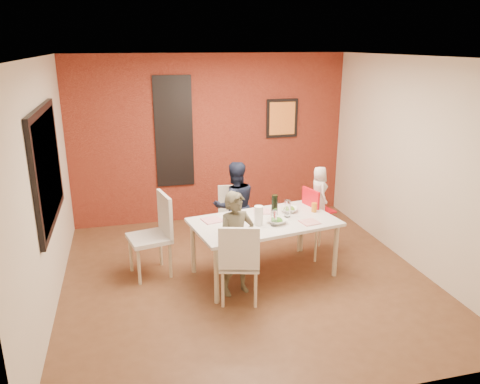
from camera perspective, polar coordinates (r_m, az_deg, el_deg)
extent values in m
plane|color=brown|center=(6.05, 0.70, -10.37)|extent=(4.50, 4.50, 0.00)
cube|color=white|center=(5.34, 0.82, 16.13)|extent=(4.50, 4.50, 0.02)
cube|color=beige|center=(7.68, -3.57, 6.45)|extent=(4.50, 0.02, 2.70)
cube|color=beige|center=(3.55, 10.19, -7.61)|extent=(4.50, 0.02, 2.70)
cube|color=beige|center=(5.44, -22.81, 0.31)|extent=(0.02, 4.50, 2.70)
cube|color=beige|center=(6.48, 20.42, 3.22)|extent=(0.02, 4.50, 2.70)
cube|color=maroon|center=(7.66, -3.54, 6.43)|extent=(4.50, 0.02, 2.70)
cube|color=black|center=(5.58, -22.48, 2.89)|extent=(0.05, 1.70, 1.30)
cube|color=black|center=(5.57, -22.32, 2.90)|extent=(0.02, 1.55, 1.15)
cube|color=silver|center=(7.53, -8.07, 7.25)|extent=(0.55, 0.03, 1.70)
cube|color=black|center=(7.53, -8.06, 7.25)|extent=(0.60, 0.03, 1.76)
cube|color=black|center=(7.89, 5.14, 8.94)|extent=(0.54, 0.03, 0.64)
cube|color=#F79C37|center=(7.88, 5.18, 8.92)|extent=(0.44, 0.01, 0.54)
cube|color=white|center=(5.85, 2.97, -3.68)|extent=(1.91, 1.27, 0.04)
cylinder|color=#C3B291|center=(5.36, -2.88, -10.12)|extent=(0.06, 0.06, 0.70)
cylinder|color=#C3B291|center=(6.06, -5.74, -6.74)|extent=(0.06, 0.06, 0.70)
cylinder|color=#C3B291|center=(6.06, 11.57, -7.03)|extent=(0.06, 0.06, 0.70)
cylinder|color=#C3B291|center=(6.69, 7.50, -4.38)|extent=(0.06, 0.06, 0.70)
cube|color=silver|center=(5.38, -0.05, -8.62)|extent=(0.55, 0.55, 0.05)
cube|color=silver|center=(5.09, -0.12, -7.07)|extent=(0.44, 0.16, 0.51)
cylinder|color=beige|center=(5.65, 1.89, -9.98)|extent=(0.04, 0.04, 0.44)
cylinder|color=beige|center=(5.33, 1.91, -11.83)|extent=(0.04, 0.04, 0.44)
cylinder|color=beige|center=(5.66, -1.89, -9.94)|extent=(0.04, 0.04, 0.44)
cylinder|color=beige|center=(5.34, -2.12, -11.77)|extent=(0.04, 0.04, 0.44)
cube|color=white|center=(6.85, -0.93, -3.18)|extent=(0.45, 0.45, 0.04)
cube|color=white|center=(6.95, -1.06, -0.93)|extent=(0.39, 0.09, 0.45)
cylinder|color=beige|center=(6.77, -2.17, -5.36)|extent=(0.03, 0.03, 0.39)
cylinder|color=beige|center=(7.07, -2.33, -4.34)|extent=(0.03, 0.03, 0.39)
cylinder|color=beige|center=(6.80, 0.55, -5.26)|extent=(0.03, 0.03, 0.39)
cylinder|color=beige|center=(7.09, 0.27, -4.25)|extent=(0.03, 0.03, 0.39)
cube|color=silver|center=(6.02, -11.03, -5.56)|extent=(0.58, 0.58, 0.06)
cube|color=silver|center=(5.98, -9.14, -2.77)|extent=(0.15, 0.49, 0.56)
cylinder|color=#BFB08E|center=(6.26, -13.17, -7.38)|extent=(0.04, 0.04, 0.48)
cylinder|color=#BFB08E|center=(6.35, -9.65, -6.77)|extent=(0.04, 0.04, 0.48)
cylinder|color=#BFB08E|center=(5.91, -12.22, -8.89)|extent=(0.04, 0.04, 0.48)
cylinder|color=#BFB08E|center=(6.01, -8.49, -8.22)|extent=(0.04, 0.04, 0.48)
cube|color=red|center=(6.56, 9.60, -3.01)|extent=(0.42, 0.42, 0.05)
cube|color=red|center=(6.39, 8.59, -1.38)|extent=(0.12, 0.34, 0.40)
cube|color=red|center=(6.53, 9.65, -2.23)|extent=(0.42, 0.42, 0.02)
cylinder|color=beige|center=(6.65, 11.80, -5.53)|extent=(0.03, 0.03, 0.53)
cylinder|color=beige|center=(6.42, 9.22, -6.26)|extent=(0.03, 0.03, 0.53)
cylinder|color=beige|center=(6.92, 9.71, -4.48)|extent=(0.03, 0.03, 0.53)
cylinder|color=beige|center=(6.69, 7.17, -5.13)|extent=(0.03, 0.03, 0.53)
imported|color=#504C39|center=(5.45, -0.46, -6.32)|extent=(0.52, 0.40, 1.25)
imported|color=black|center=(6.62, -0.62, -1.70)|extent=(0.64, 0.50, 1.29)
imported|color=beige|center=(6.43, 9.61, 0.07)|extent=(0.22, 0.34, 0.69)
cube|color=white|center=(5.34, 0.68, -5.51)|extent=(0.24, 0.24, 0.01)
cube|color=white|center=(6.13, 2.70, -2.37)|extent=(0.26, 0.26, 0.01)
cube|color=white|center=(5.83, 8.48, -3.65)|extent=(0.24, 0.24, 0.01)
cube|color=white|center=(5.84, -3.42, -3.43)|extent=(0.28, 0.28, 0.01)
imported|color=white|center=(5.75, 4.50, -3.56)|extent=(0.29, 0.29, 0.06)
imported|color=white|center=(6.17, 6.01, -2.13)|extent=(0.30, 0.30, 0.05)
cylinder|color=black|center=(5.88, 4.24, -1.79)|extent=(0.08, 0.08, 0.30)
cylinder|color=white|center=(5.65, 4.17, -3.20)|extent=(0.07, 0.07, 0.20)
cylinder|color=white|center=(5.95, 5.81, -2.03)|extent=(0.08, 0.08, 0.22)
cylinder|color=white|center=(5.66, 2.29, -2.90)|extent=(0.11, 0.11, 0.24)
cylinder|color=red|center=(5.78, 4.03, -2.98)|extent=(0.04, 0.04, 0.14)
cylinder|color=#346A23|center=(5.87, 4.33, -2.67)|extent=(0.04, 0.04, 0.14)
cylinder|color=brown|center=(5.93, 3.93, -2.55)|extent=(0.03, 0.03, 0.12)
cylinder|color=orange|center=(6.18, 9.03, -1.87)|extent=(0.07, 0.07, 0.12)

